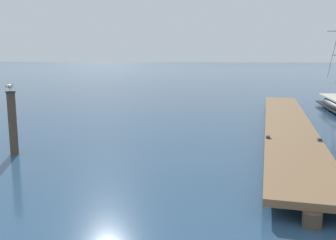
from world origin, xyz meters
TOP-DOWN VIEW (x-y plane):
  - floating_dock at (6.66, 13.78)m, footprint 3.27×18.86m
  - mooring_piling at (-2.50, 8.32)m, footprint 0.30×0.30m
  - perched_seagull at (-2.50, 8.32)m, footprint 0.14×0.38m

SIDE VIEW (x-z plane):
  - floating_dock at x=6.66m, z-range 0.10..0.63m
  - mooring_piling at x=-2.50m, z-range 0.04..2.09m
  - perched_seagull at x=-2.50m, z-range 2.07..2.33m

